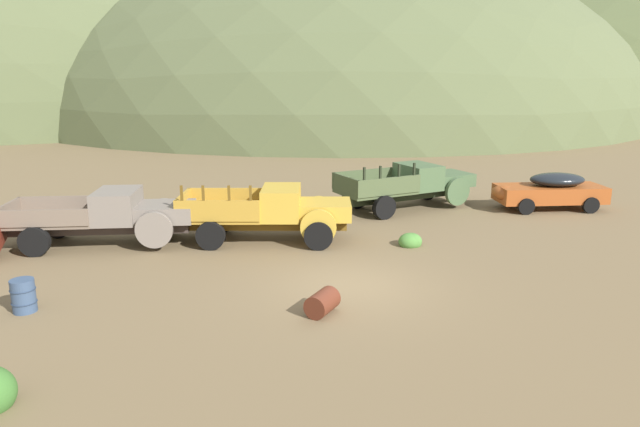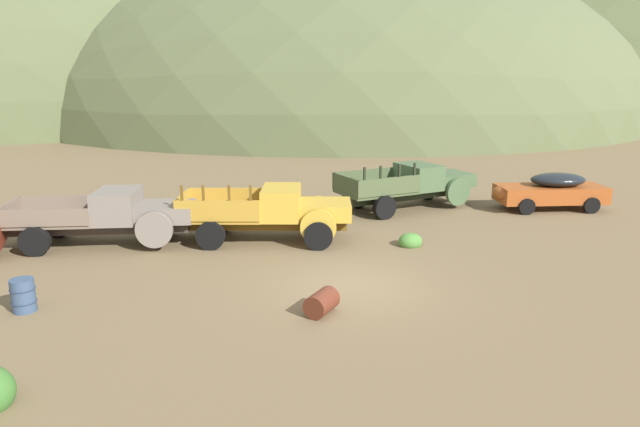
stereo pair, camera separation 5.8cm
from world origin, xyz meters
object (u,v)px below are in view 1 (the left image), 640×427
at_px(truck_faded_yellow, 278,213).
at_px(car_oxide_orange, 547,190).
at_px(truck_primer_gray, 115,216).
at_px(oil_drum_tipped, 322,303).
at_px(oil_drum_spare, 23,296).
at_px(truck_weathered_green, 414,185).

bearing_deg(truck_faded_yellow, car_oxide_orange, 23.04).
height_order(truck_primer_gray, car_oxide_orange, truck_primer_gray).
bearing_deg(oil_drum_tipped, car_oxide_orange, 30.62).
relative_size(truck_faded_yellow, oil_drum_spare, 7.39).
relative_size(truck_primer_gray, truck_weathered_green, 1.01).
relative_size(truck_weathered_green, oil_drum_spare, 7.64).
bearing_deg(oil_drum_tipped, truck_faded_yellow, 85.37).
relative_size(truck_faded_yellow, truck_weathered_green, 0.97).
xyz_separation_m(truck_faded_yellow, car_oxide_orange, (12.03, 1.01, -0.18)).
height_order(truck_faded_yellow, truck_weathered_green, same).
bearing_deg(truck_primer_gray, truck_weathered_green, 21.20).
bearing_deg(truck_faded_yellow, truck_weathered_green, 42.30).
xyz_separation_m(car_oxide_orange, oil_drum_spare, (-19.48, -5.01, -0.40)).
distance_m(truck_primer_gray, car_oxide_orange, 17.40).
xyz_separation_m(truck_primer_gray, truck_faded_yellow, (5.37, -1.27, -0.01)).
relative_size(truck_primer_gray, oil_drum_tipped, 6.23).
bearing_deg(oil_drum_spare, oil_drum_tipped, -19.19).
distance_m(truck_weathered_green, car_oxide_orange, 5.63).
relative_size(car_oxide_orange, oil_drum_spare, 5.98).
distance_m(truck_faded_yellow, truck_weathered_green, 7.42).
xyz_separation_m(truck_weathered_green, car_oxide_orange, (5.25, -2.02, -0.20)).
bearing_deg(oil_drum_spare, truck_primer_gray, 68.43).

